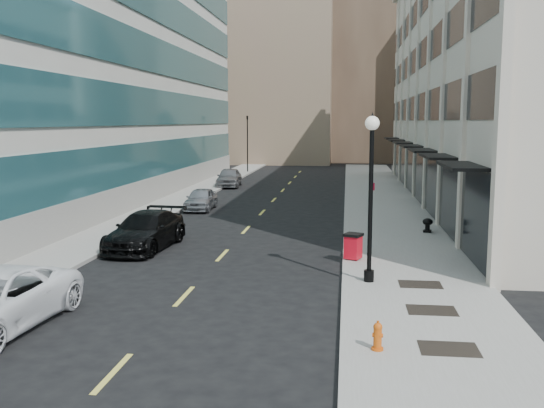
% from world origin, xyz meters
% --- Properties ---
extents(ground, '(160.00, 160.00, 0.00)m').
position_xyz_m(ground, '(0.00, 0.00, 0.00)').
color(ground, black).
rests_on(ground, ground).
extents(sidewalk_right, '(5.00, 80.00, 0.15)m').
position_xyz_m(sidewalk_right, '(7.50, 20.00, 0.07)').
color(sidewalk_right, gray).
rests_on(sidewalk_right, ground).
extents(sidewalk_left, '(3.00, 80.00, 0.15)m').
position_xyz_m(sidewalk_left, '(-6.50, 20.00, 0.07)').
color(sidewalk_left, gray).
rests_on(sidewalk_left, ground).
extents(building_right, '(15.30, 46.50, 18.25)m').
position_xyz_m(building_right, '(16.94, 26.99, 8.99)').
color(building_right, beige).
rests_on(building_right, ground).
extents(building_left, '(16.14, 46.00, 20.00)m').
position_xyz_m(building_left, '(-15.95, 27.00, 9.99)').
color(building_left, silver).
rests_on(building_left, ground).
extents(skyline_tan_near, '(14.00, 18.00, 28.00)m').
position_xyz_m(skyline_tan_near, '(-4.00, 68.00, 14.00)').
color(skyline_tan_near, '#7C6351').
rests_on(skyline_tan_near, ground).
extents(skyline_brown, '(12.00, 16.00, 34.00)m').
position_xyz_m(skyline_brown, '(8.00, 72.00, 17.00)').
color(skyline_brown, brown).
rests_on(skyline_brown, ground).
extents(skyline_tan_far, '(12.00, 14.00, 22.00)m').
position_xyz_m(skyline_tan_far, '(-14.00, 78.00, 11.00)').
color(skyline_tan_far, '#7C6351').
rests_on(skyline_tan_far, ground).
extents(skyline_stone, '(10.00, 14.00, 20.00)m').
position_xyz_m(skyline_stone, '(18.00, 66.00, 10.00)').
color(skyline_stone, beige).
rests_on(skyline_stone, ground).
extents(grate_near, '(1.40, 1.00, 0.01)m').
position_xyz_m(grate_near, '(7.60, -2.00, 0.15)').
color(grate_near, black).
rests_on(grate_near, sidewalk_right).
extents(grate_mid, '(1.40, 1.00, 0.01)m').
position_xyz_m(grate_mid, '(7.60, 1.00, 0.15)').
color(grate_mid, black).
rests_on(grate_mid, sidewalk_right).
extents(grate_far, '(1.40, 1.00, 0.01)m').
position_xyz_m(grate_far, '(7.60, 3.80, 0.15)').
color(grate_far, black).
rests_on(grate_far, sidewalk_right).
extents(road_centerline, '(0.15, 68.20, 0.01)m').
position_xyz_m(road_centerline, '(0.00, 17.00, 0.01)').
color(road_centerline, '#D8CC4C').
rests_on(road_centerline, ground).
extents(traffic_signal, '(0.66, 0.66, 6.98)m').
position_xyz_m(traffic_signal, '(-5.50, 48.00, 5.72)').
color(traffic_signal, black).
rests_on(traffic_signal, ground).
extents(car_black_pickup, '(2.66, 5.67, 1.60)m').
position_xyz_m(car_black_pickup, '(-3.61, 8.93, 0.80)').
color(car_black_pickup, black).
rests_on(car_black_pickup, ground).
extents(car_silver_sedan, '(1.72, 4.08, 1.38)m').
position_xyz_m(car_silver_sedan, '(-3.97, 20.61, 0.69)').
color(car_silver_sedan, gray).
rests_on(car_silver_sedan, ground).
extents(car_grey_sedan, '(2.25, 4.86, 1.61)m').
position_xyz_m(car_grey_sedan, '(-4.80, 34.09, 0.80)').
color(car_grey_sedan, slate).
rests_on(car_grey_sedan, ground).
extents(fire_hydrant, '(0.29, 0.29, 0.72)m').
position_xyz_m(fire_hydrant, '(5.89, -2.27, 0.50)').
color(fire_hydrant, '#E35810').
rests_on(fire_hydrant, sidewalk_right).
extents(trash_bin, '(0.84, 0.84, 1.04)m').
position_xyz_m(trash_bin, '(5.40, 7.28, 0.71)').
color(trash_bin, red).
rests_on(trash_bin, sidewalk_right).
extents(lamppost, '(0.47, 0.47, 5.71)m').
position_xyz_m(lamppost, '(5.91, 4.00, 3.50)').
color(lamppost, black).
rests_on(lamppost, sidewalk_right).
extents(sign_post, '(0.29, 0.07, 2.43)m').
position_xyz_m(sign_post, '(6.40, 14.94, 1.71)').
color(sign_post, slate).
rests_on(sign_post, sidewalk_right).
extents(urn_planter, '(0.50, 0.50, 0.69)m').
position_xyz_m(urn_planter, '(9.08, 13.63, 0.57)').
color(urn_planter, black).
rests_on(urn_planter, sidewalk_right).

